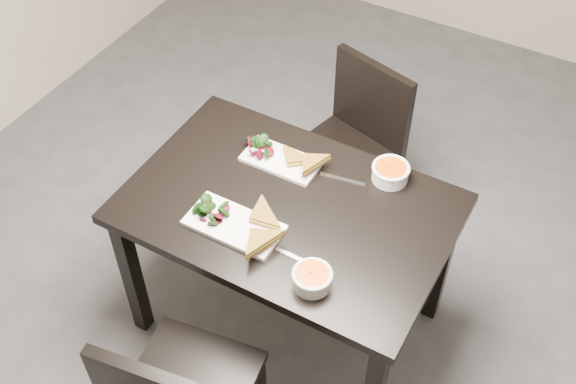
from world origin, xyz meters
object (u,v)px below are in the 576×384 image
object	(u,v)px
plate_far	(281,161)
soup_bowl_near	(312,278)
plate_near	(234,225)
chair_far	(354,140)
soup_bowl_far	(391,172)
table	(288,222)

from	to	relation	value
plate_far	soup_bowl_near	bearing A→B (deg)	-50.27
plate_near	plate_far	distance (m)	0.37
plate_near	plate_far	world-z (taller)	plate_near
chair_far	plate_near	world-z (taller)	chair_far
chair_far	soup_bowl_near	size ratio (longest dim) A/B	6.16
plate_near	soup_bowl_far	world-z (taller)	soup_bowl_far
table	plate_far	world-z (taller)	plate_far
plate_far	soup_bowl_far	world-z (taller)	soup_bowl_far
chair_far	soup_bowl_far	size ratio (longest dim) A/B	5.81
plate_near	soup_bowl_near	xyz separation A→B (m)	(0.36, -0.09, 0.03)
table	soup_bowl_far	bearing A→B (deg)	48.66
table	chair_far	world-z (taller)	chair_far
chair_far	soup_bowl_far	world-z (taller)	chair_far
table	chair_far	distance (m)	0.74
table	plate_far	distance (m)	0.25
soup_bowl_near	plate_near	bearing A→B (deg)	166.69
plate_far	soup_bowl_far	bearing A→B (deg)	16.97
table	soup_bowl_far	distance (m)	0.43
plate_near	plate_far	xyz separation A→B (m)	(-0.02, 0.37, -0.00)
soup_bowl_near	soup_bowl_far	bearing A→B (deg)	87.33
chair_far	soup_bowl_near	distance (m)	1.07
plate_near	soup_bowl_far	size ratio (longest dim) A/B	2.39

